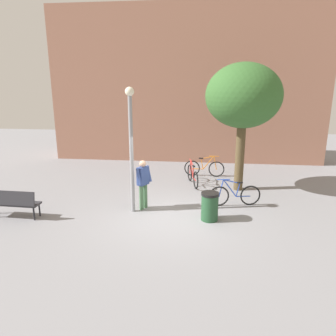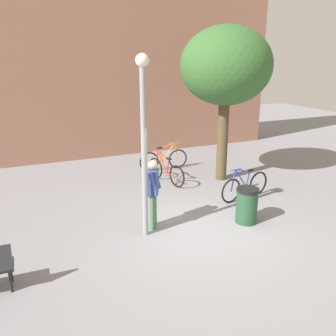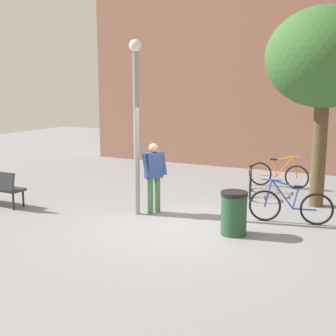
% 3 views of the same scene
% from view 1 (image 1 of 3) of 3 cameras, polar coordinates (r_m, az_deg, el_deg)
% --- Properties ---
extents(ground_plane, '(36.00, 36.00, 0.00)m').
position_cam_1_polar(ground_plane, '(10.11, 0.48, -8.77)').
color(ground_plane, gray).
extents(building_facade, '(14.27, 2.00, 7.93)m').
position_cam_1_polar(building_facade, '(17.40, 3.45, 14.68)').
color(building_facade, '#9E6B56').
rests_on(building_facade, ground_plane).
extents(lamppost, '(0.28, 0.28, 4.00)m').
position_cam_1_polar(lamppost, '(9.89, -6.72, 5.17)').
color(lamppost, gray).
rests_on(lamppost, ground_plane).
extents(person_by_lamppost, '(0.49, 0.63, 1.67)m').
position_cam_1_polar(person_by_lamppost, '(10.42, -4.54, -2.40)').
color(person_by_lamppost, '#47704C').
rests_on(person_by_lamppost, ground_plane).
extents(park_bench, '(1.61, 0.52, 0.92)m').
position_cam_1_polar(park_bench, '(10.94, -26.35, -5.46)').
color(park_bench, '#2D2D33').
rests_on(park_bench, ground_plane).
extents(plaza_tree, '(2.82, 2.82, 4.85)m').
position_cam_1_polar(plaza_tree, '(12.22, 13.52, 12.47)').
color(plaza_tree, brown).
rests_on(plaza_tree, ground_plane).
extents(bicycle_blue, '(1.79, 0.38, 0.97)m').
position_cam_1_polar(bicycle_blue, '(11.07, 11.96, -4.81)').
color(bicycle_blue, black).
rests_on(bicycle_blue, ground_plane).
extents(bicycle_orange, '(1.81, 0.13, 0.97)m').
position_cam_1_polar(bicycle_orange, '(14.31, 6.61, -0.00)').
color(bicycle_orange, black).
rests_on(bicycle_orange, ground_plane).
extents(bicycle_red, '(0.53, 1.76, 0.97)m').
position_cam_1_polar(bicycle_red, '(13.10, 4.48, -1.38)').
color(bicycle_red, black).
rests_on(bicycle_red, ground_plane).
extents(trash_bin, '(0.55, 0.55, 0.89)m').
position_cam_1_polar(trash_bin, '(9.79, 7.58, -6.89)').
color(trash_bin, '#234C2D').
rests_on(trash_bin, ground_plane).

